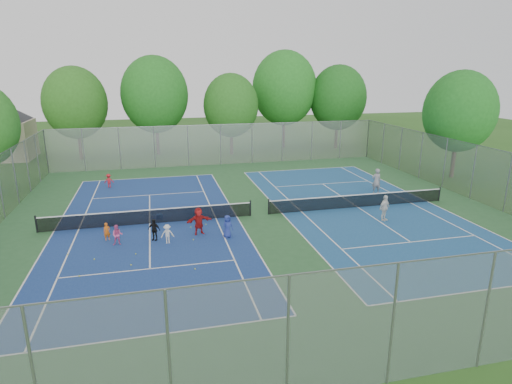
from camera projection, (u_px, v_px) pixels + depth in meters
ground at (260, 215)px, 27.96m from camera, size 120.00×120.00×0.00m
court_pad at (260, 215)px, 27.96m from camera, size 32.00×32.00×0.01m
court_left at (150, 224)px, 26.38m from camera, size 10.97×23.77×0.01m
court_right at (358, 207)px, 29.53m from camera, size 10.97×23.77×0.01m
net_left at (149, 217)px, 26.26m from camera, size 12.87×0.10×0.91m
net_right at (358, 201)px, 29.41m from camera, size 12.87×0.10×0.91m
fence_north at (221, 145)px, 42.36m from camera, size 32.00×0.10×4.00m
fence_south at (392, 325)px, 12.46m from camera, size 32.00×0.10×4.00m
fence_east at (473, 172)px, 31.01m from camera, size 0.10×32.00×4.00m
tree_nw at (75, 103)px, 43.74m from camera, size 6.40×6.40×9.58m
tree_nl at (155, 95)px, 46.29m from camera, size 7.20×7.20×10.69m
tree_nc at (231, 105)px, 46.54m from camera, size 6.00×6.00×8.85m
tree_nr at (284, 88)px, 50.46m from camera, size 7.60×7.60×11.42m
tree_ne at (338, 98)px, 50.24m from camera, size 6.60×6.60×9.77m
tree_side_e at (460, 111)px, 36.26m from camera, size 6.00×6.00×9.20m
ball_crate at (160, 217)px, 27.28m from camera, size 0.41×0.41×0.28m
ball_hopper at (198, 217)px, 26.93m from camera, size 0.28×0.28×0.48m
student_a at (107, 232)px, 23.71m from camera, size 0.43×0.34×1.03m
student_b at (117, 235)px, 23.07m from camera, size 0.58×0.47×1.15m
student_c at (167, 234)px, 23.29m from camera, size 0.71×0.42×1.09m
student_d at (154, 230)px, 23.68m from camera, size 0.79×0.61×1.25m
student_e at (228, 226)px, 24.10m from camera, size 0.75×0.63×1.32m
student_f at (199, 221)px, 24.52m from camera, size 1.55×0.73×1.60m
child_far_baseline at (109, 181)px, 34.33m from camera, size 0.74×0.43×1.13m
instructor at (376, 181)px, 32.51m from camera, size 0.75×0.52×1.98m
teen_court_b at (385, 208)px, 26.73m from camera, size 1.06×0.79×1.67m
tennis_ball_0 at (193, 240)px, 23.80m from camera, size 0.07×0.07×0.07m
tennis_ball_1 at (172, 235)px, 24.50m from camera, size 0.07×0.07×0.07m
tennis_ball_2 at (154, 234)px, 24.61m from camera, size 0.07×0.07×0.07m
tennis_ball_3 at (131, 265)px, 20.74m from camera, size 0.07×0.07×0.07m
tennis_ball_4 at (136, 254)px, 21.98m from camera, size 0.07×0.07×0.07m
tennis_ball_5 at (206, 225)px, 26.15m from camera, size 0.07×0.07×0.07m
tennis_ball_6 at (68, 255)px, 21.90m from camera, size 0.07×0.07×0.07m
tennis_ball_7 at (195, 269)px, 20.32m from camera, size 0.07×0.07×0.07m
tennis_ball_8 at (79, 276)px, 19.62m from camera, size 0.07×0.07×0.07m
tennis_ball_9 at (191, 228)px, 25.67m from camera, size 0.07×0.07×0.07m
tennis_ball_10 at (94, 259)px, 21.36m from camera, size 0.07×0.07×0.07m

